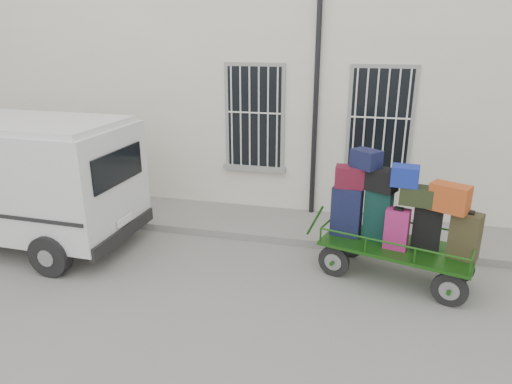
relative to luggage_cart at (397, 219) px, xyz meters
The scene contains 5 objects.
ground 2.91m from the luggage_cart, 169.01° to the right, with size 80.00×80.00×0.00m, color slate.
building 5.96m from the luggage_cart, 117.99° to the left, with size 24.00×5.15×6.00m.
sidewalk 3.30m from the luggage_cart, 147.54° to the left, with size 24.00×1.70×0.15m, color gray.
luggage_cart is the anchor object (origin of this frame).
van 7.32m from the luggage_cart, behind, with size 5.05×2.38×2.51m.
Camera 1 is at (2.10, -6.84, 3.95)m, focal length 32.00 mm.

